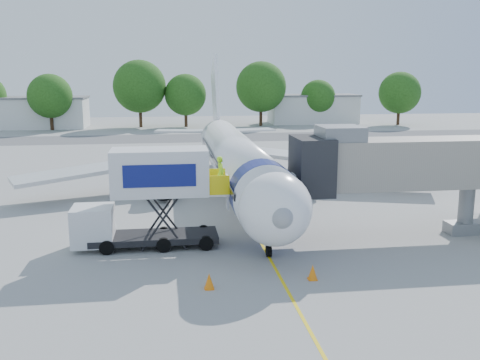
{
  "coord_description": "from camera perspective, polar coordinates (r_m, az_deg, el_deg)",
  "views": [
    {
      "loc": [
        -5.13,
        -35.91,
        9.65
      ],
      "look_at": [
        -0.88,
        -4.76,
        3.2
      ],
      "focal_mm": 40.0,
      "sensor_mm": 36.0,
      "label": 1
    }
  ],
  "objects": [
    {
      "name": "ground",
      "position": [
        37.53,
        0.36,
        -3.31
      ],
      "size": [
        160.0,
        160.0,
        0.0
      ],
      "primitive_type": "plane",
      "color": "#979795",
      "rests_on": "ground"
    },
    {
      "name": "ground_tug",
      "position": [
        18.99,
        1.57,
        -16.19
      ],
      "size": [
        4.24,
        3.06,
        1.53
      ],
      "rotation": [
        0.0,
        0.0,
        0.32
      ],
      "color": "silver",
      "rests_on": "ground"
    },
    {
      "name": "safety_cone_b",
      "position": [
        24.48,
        -3.31,
        -10.74
      ],
      "size": [
        0.47,
        0.47,
        0.74
      ],
      "color": "orange",
      "rests_on": "ground"
    },
    {
      "name": "tree_c",
      "position": [
        94.67,
        -10.68,
        9.78
      ],
      "size": [
        9.03,
        9.03,
        11.51
      ],
      "color": "#382314",
      "rests_on": "ground"
    },
    {
      "name": "tree_e",
      "position": [
        95.4,
        2.25,
        9.9
      ],
      "size": [
        8.86,
        8.86,
        11.29
      ],
      "color": "#382314",
      "rests_on": "ground"
    },
    {
      "name": "aircraft",
      "position": [
        40.91,
        -0.45,
        2.16
      ],
      "size": [
        34.17,
        37.73,
        11.35
      ],
      "color": "white",
      "rests_on": "ground"
    },
    {
      "name": "taxiway_strip",
      "position": [
        78.67,
        -3.98,
        4.52
      ],
      "size": [
        120.0,
        10.0,
        0.01
      ],
      "primitive_type": "cube",
      "color": "#59595B",
      "rests_on": "ground"
    },
    {
      "name": "outbuilding_right",
      "position": [
        101.84,
        7.77,
        7.55
      ],
      "size": [
        16.4,
        7.4,
        5.3
      ],
      "color": "silver",
      "rests_on": "ground"
    },
    {
      "name": "jet_bridge",
      "position": [
        32.19,
        16.42,
        1.63
      ],
      "size": [
        13.9,
        3.2,
        6.6
      ],
      "color": "gray",
      "rests_on": "ground"
    },
    {
      "name": "tree_f",
      "position": [
        100.15,
        8.32,
        8.74
      ],
      "size": [
        6.32,
        6.32,
        8.06
      ],
      "color": "#382314",
      "rests_on": "ground"
    },
    {
      "name": "outbuilding_left",
      "position": [
        98.85,
        -21.28,
        6.75
      ],
      "size": [
        18.4,
        8.4,
        5.3
      ],
      "color": "silver",
      "rests_on": "ground"
    },
    {
      "name": "safety_cone_a",
      "position": [
        25.68,
        7.75,
        -9.74
      ],
      "size": [
        0.46,
        0.46,
        0.74
      ],
      "color": "orange",
      "rests_on": "ground"
    },
    {
      "name": "tree_b",
      "position": [
        93.8,
        -19.61,
        8.43
      ],
      "size": [
        7.2,
        7.2,
        9.18
      ],
      "color": "#382314",
      "rests_on": "ground"
    },
    {
      "name": "tree_d",
      "position": [
        94.14,
        -5.84,
        9.03
      ],
      "size": [
        7.17,
        7.17,
        9.14
      ],
      "color": "#382314",
      "rests_on": "ground"
    },
    {
      "name": "tree_g",
      "position": [
        101.23,
        16.66,
        8.91
      ],
      "size": [
        7.45,
        7.45,
        9.51
      ],
      "color": "#382314",
      "rests_on": "ground"
    },
    {
      "name": "guidance_line",
      "position": [
        37.53,
        0.36,
        -3.3
      ],
      "size": [
        0.15,
        70.0,
        0.01
      ],
      "primitive_type": "cube",
      "color": "yellow",
      "rests_on": "ground"
    },
    {
      "name": "catering_hiloader",
      "position": [
        29.74,
        -9.73,
        -1.97
      ],
      "size": [
        8.5,
        2.44,
        5.5
      ],
      "color": "black",
      "rests_on": "ground"
    }
  ]
}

